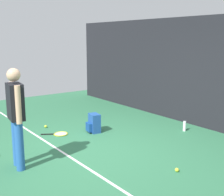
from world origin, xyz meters
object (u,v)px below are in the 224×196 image
at_px(water_bottle, 184,126).
at_px(backpack, 94,123).
at_px(tennis_ball_far_left, 177,170).
at_px(tennis_player, 16,112).
at_px(tennis_racket, 59,134).
at_px(tennis_ball_mid_court, 46,126).

bearing_deg(water_bottle, backpack, -124.39).
bearing_deg(tennis_ball_far_left, tennis_player, -130.68).
distance_m(tennis_player, tennis_ball_far_left, 2.83).
distance_m(tennis_racket, backpack, 0.82).
xyz_separation_m(tennis_racket, water_bottle, (1.54, 2.50, 0.11)).
xyz_separation_m(tennis_ball_mid_court, water_bottle, (2.22, 2.53, 0.09)).
bearing_deg(tennis_ball_far_left, backpack, 178.41).
distance_m(tennis_racket, tennis_ball_far_left, 3.00).
distance_m(tennis_player, water_bottle, 3.97).
distance_m(tennis_ball_mid_court, water_bottle, 3.37).
bearing_deg(tennis_player, tennis_racket, -41.51).
bearing_deg(tennis_ball_mid_court, tennis_player, -35.65).
relative_size(tennis_ball_mid_court, water_bottle, 0.28).
distance_m(backpack, water_bottle, 2.15).
bearing_deg(backpack, tennis_racket, -104.27).
bearing_deg(tennis_racket, backpack, 7.61).
relative_size(tennis_racket, water_bottle, 2.57).
relative_size(tennis_player, water_bottle, 7.13).
relative_size(backpack, tennis_ball_far_left, 6.67).
bearing_deg(tennis_player, backpack, -60.30).
distance_m(tennis_ball_mid_court, tennis_ball_far_left, 3.67).
height_order(tennis_racket, tennis_ball_far_left, tennis_ball_far_left).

